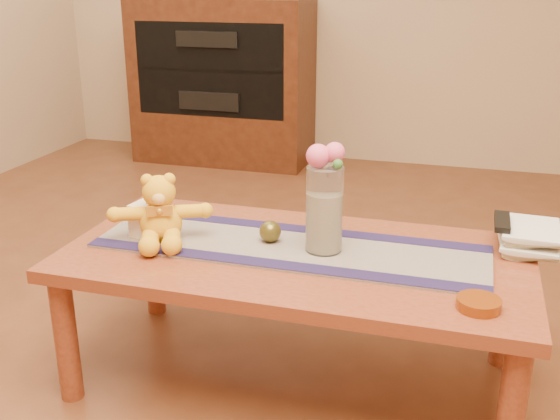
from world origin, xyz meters
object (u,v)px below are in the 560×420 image
(bronze_ball, at_px, (270,231))
(book_bottom, at_px, (499,243))
(amber_dish, at_px, (479,304))
(teddy_bear, at_px, (160,209))
(glass_vase, at_px, (324,210))
(pillar_candle, at_px, (148,219))
(tv_remote, at_px, (502,222))

(bronze_ball, relative_size, book_bottom, 0.31)
(bronze_ball, bearing_deg, amber_dish, -22.09)
(teddy_bear, distance_m, glass_vase, 0.51)
(pillar_candle, bearing_deg, tv_remote, 12.23)
(pillar_candle, relative_size, amber_dish, 0.95)
(teddy_bear, height_order, glass_vase, glass_vase)
(book_bottom, bearing_deg, pillar_candle, -170.12)
(teddy_bear, height_order, pillar_candle, teddy_bear)
(glass_vase, distance_m, amber_dish, 0.53)
(pillar_candle, xyz_separation_m, tv_remote, (1.07, 0.23, 0.02))
(tv_remote, bearing_deg, bronze_ball, -165.60)
(pillar_candle, relative_size, glass_vase, 0.41)
(amber_dish, bearing_deg, pillar_candle, 169.06)
(teddy_bear, distance_m, amber_dish, 0.98)
(teddy_bear, bearing_deg, book_bottom, -10.12)
(pillar_candle, xyz_separation_m, bronze_ball, (0.39, 0.06, -0.02))
(teddy_bear, xyz_separation_m, glass_vase, (0.51, 0.06, 0.03))
(tv_remote, bearing_deg, glass_vase, -159.32)
(teddy_bear, height_order, book_bottom, teddy_bear)
(glass_vase, relative_size, book_bottom, 1.17)
(book_bottom, bearing_deg, tv_remote, -93.00)
(pillar_candle, distance_m, bronze_ball, 0.39)
(bronze_ball, xyz_separation_m, tv_remote, (0.69, 0.17, 0.04))
(book_bottom, bearing_deg, teddy_bear, -168.37)
(tv_remote, relative_size, amber_dish, 1.43)
(tv_remote, bearing_deg, teddy_bear, -165.89)
(book_bottom, bearing_deg, glass_vase, -161.34)
(amber_dish, bearing_deg, bronze_ball, 157.91)
(pillar_candle, xyz_separation_m, glass_vase, (0.56, 0.04, 0.08))
(teddy_bear, relative_size, amber_dish, 2.69)
(glass_vase, height_order, book_bottom, glass_vase)
(teddy_bear, distance_m, bronze_ball, 0.35)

